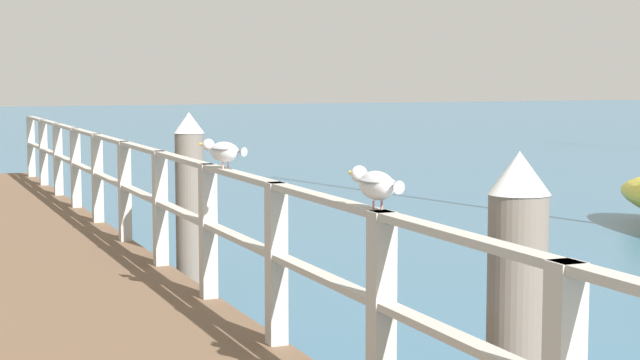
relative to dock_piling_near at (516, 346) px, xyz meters
name	(u,v)px	position (x,y,z in m)	size (l,w,h in m)	color
pier_deck	(2,302)	(-1.81, 5.28, -0.71)	(3.02, 20.09, 0.45)	brown
pier_railing	(160,195)	(-0.38, 5.28, 0.17)	(0.12, 18.61, 1.07)	#B2ADA3
dock_piling_near	(516,346)	(0.00, 0.00, 0.00)	(0.29, 0.29, 1.85)	#6B6056
dock_piling_far	(190,207)	(0.00, 5.62, 0.00)	(0.29, 0.29, 1.85)	#6B6056
seagull_foreground	(376,184)	(-0.38, 0.73, 0.71)	(0.20, 0.48, 0.21)	white
seagull_background	(224,151)	(-0.38, 3.30, 0.71)	(0.26, 0.45, 0.21)	white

